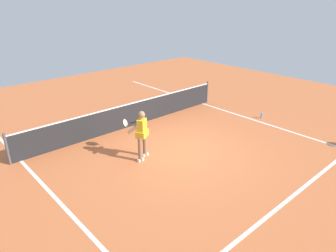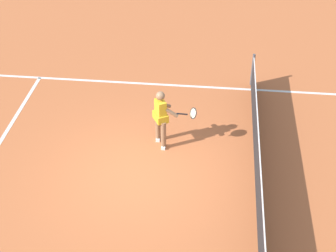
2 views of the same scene
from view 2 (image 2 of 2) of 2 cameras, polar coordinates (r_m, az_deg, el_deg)
The scene contains 4 objects.
ground_plane at distance 12.14m, azimuth -3.39°, elevation -5.36°, with size 24.11×24.11×0.00m, color #C66638.
sideline_left_marking at distance 15.43m, azimuth -1.01°, elevation 4.66°, with size 0.10×16.54×0.01m, color white.
court_net at distance 11.76m, azimuth 9.94°, elevation -4.51°, with size 8.90×0.08×1.01m.
tennis_player at distance 12.53m, azimuth -0.69°, elevation 1.09°, with size 0.68×1.14×1.55m.
Camera 2 is at (9.00, 1.69, 7.96)m, focal length 54.75 mm.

